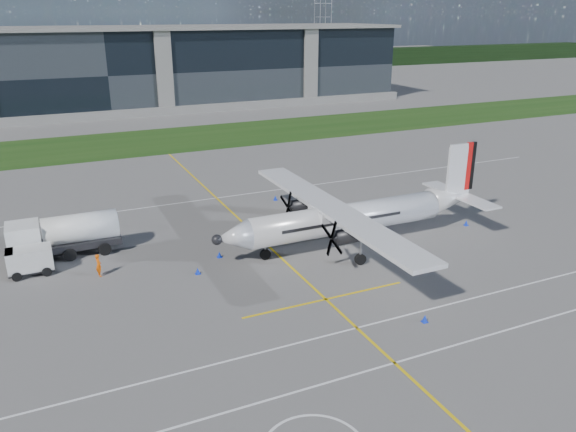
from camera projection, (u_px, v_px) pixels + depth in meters
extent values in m
plane|color=slate|center=(145.00, 155.00, 75.83)|extent=(400.00, 400.00, 0.00)
cube|color=#1A3E10|center=(135.00, 143.00, 82.66)|extent=(400.00, 18.00, 0.04)
cube|color=black|center=(101.00, 71.00, 107.44)|extent=(120.00, 20.00, 15.00)
cube|color=black|center=(75.00, 68.00, 160.25)|extent=(400.00, 6.00, 6.00)
cube|color=yellow|center=(243.00, 223.00, 51.37)|extent=(0.20, 70.00, 0.01)
cube|color=white|center=(347.00, 377.00, 29.69)|extent=(90.00, 0.15, 0.01)
imported|color=#F25907|center=(98.00, 264.00, 40.74)|extent=(0.72, 0.90, 1.96)
cone|color=#0C2BD0|center=(198.00, 271.00, 41.28)|extent=(0.36, 0.36, 0.50)
cone|color=#0C2BD0|center=(275.00, 198.00, 57.47)|extent=(0.36, 0.36, 0.50)
cone|color=#0C2BD0|center=(425.00, 318.00, 34.87)|extent=(0.36, 0.36, 0.50)
cone|color=#0C2BD0|center=(219.00, 254.00, 44.08)|extent=(0.36, 0.36, 0.50)
cone|color=#0C2BD0|center=(466.00, 223.00, 50.66)|extent=(0.36, 0.36, 0.50)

